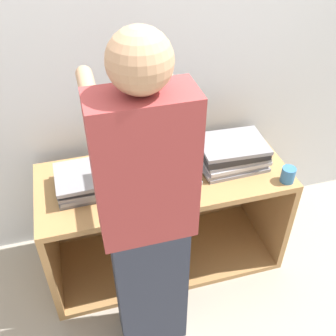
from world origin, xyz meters
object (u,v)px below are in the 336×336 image
(laptop_stack_left, at_px, (92,180))
(mug, at_px, (288,175))
(laptop_stack_right, at_px, (231,153))
(person, at_px, (147,221))
(laptop_open, at_px, (161,161))

(laptop_stack_left, height_order, mug, laptop_stack_left)
(laptop_stack_left, xyz_separation_m, laptop_stack_right, (0.79, -0.00, 0.02))
(laptop_stack_right, height_order, person, person)
(laptop_stack_right, bearing_deg, laptop_stack_left, 179.80)
(laptop_stack_right, relative_size, person, 0.23)
(laptop_stack_right, distance_m, person, 0.76)
(person, relative_size, mug, 19.33)
(laptop_open, xyz_separation_m, laptop_stack_right, (0.40, -0.06, 0.02))
(laptop_stack_right, bearing_deg, mug, -43.56)
(laptop_open, relative_size, mug, 4.15)
(laptop_open, distance_m, mug, 0.70)
(laptop_stack_right, relative_size, mug, 4.48)
(laptop_open, height_order, laptop_stack_right, laptop_open)
(laptop_stack_left, relative_size, mug, 4.33)
(laptop_stack_left, distance_m, mug, 1.06)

